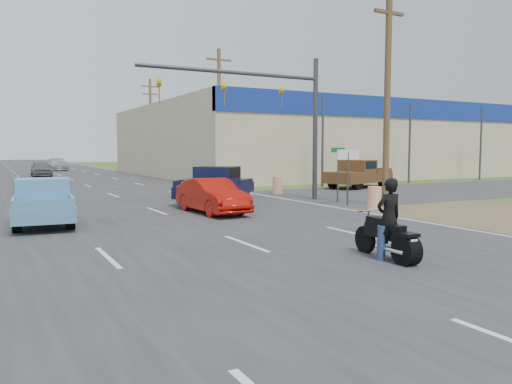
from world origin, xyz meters
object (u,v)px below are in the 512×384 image
brown_pickup (358,174)px  distant_car_grey (41,169)px  rider (389,222)px  distant_car_silver (58,165)px  blue_pickup (43,201)px  red_convertible (212,196)px  navy_pickup (217,184)px  motorcycle (390,240)px

brown_pickup → distant_car_grey: bearing=15.2°
rider → distant_car_silver: 55.02m
distant_car_grey → blue_pickup: bearing=-93.4°
brown_pickup → distant_car_silver: bearing=0.6°
distant_car_grey → distant_car_silver: bearing=78.8°
red_convertible → blue_pickup: (-6.16, -0.00, 0.11)m
navy_pickup → distant_car_grey: navy_pickup is taller
red_convertible → rider: size_ratio=2.32×
brown_pickup → blue_pickup: bearing=91.3°
brown_pickup → distant_car_grey: (-17.06, 24.42, -0.19)m
rider → blue_pickup: size_ratio=0.37×
brown_pickup → motorcycle: bearing=122.5°
red_convertible → blue_pickup: size_ratio=0.86×
blue_pickup → navy_pickup: 8.92m
rider → navy_pickup: (1.66, 13.41, -0.03)m
red_convertible → rider: bearing=-91.2°
distant_car_silver → distant_car_grey: bearing=-101.0°
red_convertible → navy_pickup: navy_pickup is taller
brown_pickup → distant_car_silver: brown_pickup is taller
brown_pickup → navy_pickup: bearing=88.1°
red_convertible → blue_pickup: bearing=177.3°
distant_car_grey → rider: bearing=-83.5°
blue_pickup → navy_pickup: (8.06, 3.81, 0.08)m
rider → brown_pickup: brown_pickup is taller
red_convertible → navy_pickup: 4.26m
rider → distant_car_silver: (-0.70, 55.02, -0.16)m
red_convertible → motorcycle: bearing=-91.3°
blue_pickup → distant_car_silver: blue_pickup is taller
motorcycle → rider: 0.41m
brown_pickup → distant_car_silver: (-14.05, 37.83, -0.20)m
red_convertible → rider: 9.61m
motorcycle → blue_pickup: size_ratio=0.45×
navy_pickup → blue_pickup: bearing=-107.0°
navy_pickup → brown_pickup: size_ratio=0.87×
navy_pickup → distant_car_silver: (-2.35, 41.61, -0.14)m
motorcycle → rider: bearing=90.0°
distant_car_grey → brown_pickup: bearing=-53.6°
brown_pickup → rider: bearing=122.4°
navy_pickup → brown_pickup: brown_pickup is taller
blue_pickup → navy_pickup: navy_pickup is taller
navy_pickup → distant_car_grey: size_ratio=1.19×
distant_car_silver → rider: bearing=-87.6°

